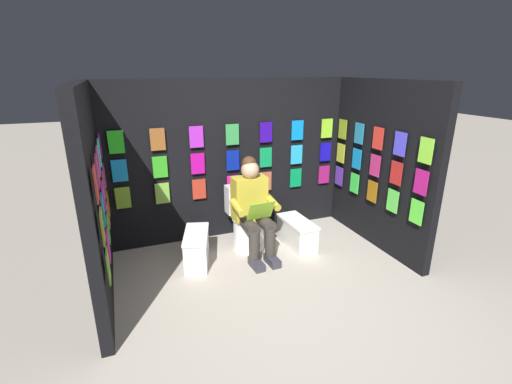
% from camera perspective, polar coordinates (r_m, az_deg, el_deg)
% --- Properties ---
extents(ground_plane, '(30.00, 30.00, 0.00)m').
position_cam_1_polar(ground_plane, '(3.58, 5.84, -18.03)').
color(ground_plane, '#B2A899').
extents(display_wall_back, '(3.23, 0.14, 2.04)m').
position_cam_1_polar(display_wall_back, '(4.73, -3.98, 5.09)').
color(display_wall_back, black).
rests_on(display_wall_back, ground).
extents(display_wall_left, '(0.14, 1.81, 2.04)m').
position_cam_1_polar(display_wall_left, '(4.67, 19.08, 3.93)').
color(display_wall_left, black).
rests_on(display_wall_left, ground).
extents(display_wall_right, '(0.14, 1.81, 2.04)m').
position_cam_1_polar(display_wall_right, '(3.62, -24.25, -0.92)').
color(display_wall_right, black).
rests_on(display_wall_right, ground).
extents(toilet, '(0.41, 0.56, 0.77)m').
position_cam_1_polar(toilet, '(4.53, -1.55, -4.76)').
color(toilet, white).
rests_on(toilet, ground).
extents(person_reading, '(0.54, 0.69, 1.19)m').
position_cam_1_polar(person_reading, '(4.23, -0.44, -2.49)').
color(person_reading, gold).
rests_on(person_reading, ground).
extents(comic_longbox_near, '(0.31, 0.63, 0.36)m').
position_cam_1_polar(comic_longbox_near, '(4.60, 6.49, -6.50)').
color(comic_longbox_near, white).
rests_on(comic_longbox_near, ground).
extents(comic_longbox_far, '(0.42, 0.66, 0.37)m').
position_cam_1_polar(comic_longbox_far, '(4.26, -9.35, -8.69)').
color(comic_longbox_far, silver).
rests_on(comic_longbox_far, ground).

